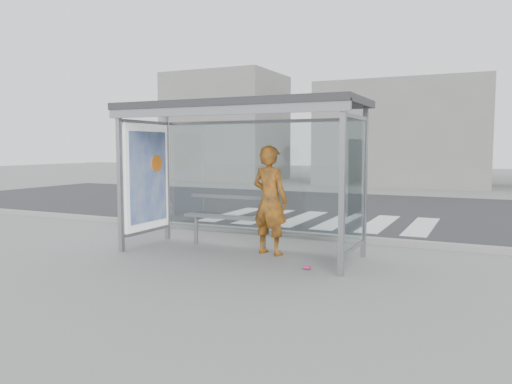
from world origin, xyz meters
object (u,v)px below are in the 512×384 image
person (270,200)px  soda_can (307,268)px  bench (230,217)px  bus_shelter (222,140)px

person → soda_can: person is taller
soda_can → person: bearing=140.6°
bench → soda_can: (1.89, -1.05, -0.53)m
bus_shelter → bench: (-0.09, 0.44, -1.42)m
person → soda_can: 1.54m
bus_shelter → person: 1.35m
person → soda_can: (0.96, -0.79, -0.91)m
person → bench: (-0.93, 0.26, -0.38)m
bench → soda_can: 2.22m
bus_shelter → soda_can: bearing=-18.8°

